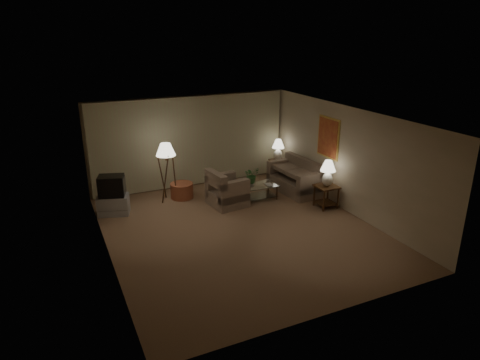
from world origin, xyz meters
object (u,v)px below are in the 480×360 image
(armchair, at_px, (227,191))
(coffee_table, at_px, (256,190))
(crt_tv, at_px, (111,186))
(table_lamp_near, at_px, (328,171))
(tv_cabinet, at_px, (113,205))
(ottoman, at_px, (182,190))
(sofa, at_px, (294,179))
(side_table_near, at_px, (326,192))
(side_table_far, at_px, (278,166))
(floor_lamp, at_px, (167,171))
(vase, at_px, (251,184))
(table_lamp_far, at_px, (278,148))

(armchair, height_order, coffee_table, armchair)
(coffee_table, relative_size, crt_tv, 1.62)
(table_lamp_near, relative_size, tv_cabinet, 0.79)
(crt_tv, distance_m, ottoman, 2.03)
(crt_tv, relative_size, ottoman, 1.15)
(sofa, bearing_deg, coffee_table, -89.63)
(side_table_near, bearing_deg, coffee_table, 139.08)
(sofa, height_order, side_table_far, sofa)
(crt_tv, xyz_separation_m, floor_lamp, (1.52, 0.30, 0.09))
(sofa, xyz_separation_m, floor_lamp, (-3.53, 0.86, 0.48))
(side_table_near, height_order, tv_cabinet, side_table_near)
(floor_lamp, height_order, vase, floor_lamp)
(sofa, xyz_separation_m, coffee_table, (-1.29, -0.10, -0.10))
(sofa, relative_size, table_lamp_near, 2.61)
(tv_cabinet, xyz_separation_m, crt_tv, (0.00, 0.00, 0.52))
(side_table_far, distance_m, floor_lamp, 3.73)
(tv_cabinet, relative_size, vase, 6.00)
(coffee_table, bearing_deg, table_lamp_far, 43.12)
(table_lamp_far, xyz_separation_m, floor_lamp, (-3.68, -0.39, -0.14))
(floor_lamp, distance_m, vase, 2.32)
(armchair, height_order, table_lamp_near, table_lamp_near)
(side_table_near, height_order, table_lamp_far, table_lamp_far)
(coffee_table, bearing_deg, side_table_far, 43.12)
(table_lamp_far, distance_m, tv_cabinet, 5.30)
(side_table_far, bearing_deg, floor_lamp, -173.88)
(sofa, relative_size, ottoman, 2.87)
(armchair, relative_size, side_table_near, 1.90)
(tv_cabinet, relative_size, ottoman, 1.38)
(armchair, xyz_separation_m, vase, (0.73, 0.02, 0.10))
(table_lamp_far, distance_m, floor_lamp, 3.70)
(table_lamp_near, bearing_deg, sofa, 96.34)
(table_lamp_near, height_order, ottoman, table_lamp_near)
(crt_tv, xyz_separation_m, vase, (3.61, -0.65, -0.28))
(table_lamp_far, relative_size, crt_tv, 0.90)
(table_lamp_near, bearing_deg, tv_cabinet, 159.89)
(coffee_table, bearing_deg, floor_lamp, 156.87)
(armchair, height_order, ottoman, armchair)
(table_lamp_near, height_order, coffee_table, table_lamp_near)
(vase, bearing_deg, armchair, -178.61)
(sofa, height_order, crt_tv, crt_tv)
(coffee_table, relative_size, vase, 8.04)
(side_table_near, xyz_separation_m, floor_lamp, (-3.68, 2.21, 0.44))
(table_lamp_near, xyz_separation_m, table_lamp_far, (0.00, 2.60, -0.02))
(sofa, bearing_deg, floor_lamp, -107.68)
(ottoman, bearing_deg, tv_cabinet, -169.76)
(sofa, xyz_separation_m, crt_tv, (-5.05, 0.55, 0.39))
(vase, bearing_deg, side_table_near, -38.14)
(armchair, height_order, side_table_near, armchair)
(side_table_near, xyz_separation_m, table_lamp_near, (-0.00, -0.00, 0.60))
(sofa, distance_m, table_lamp_near, 1.50)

